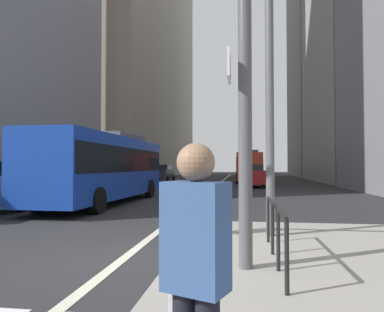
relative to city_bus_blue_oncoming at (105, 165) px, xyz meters
The scene contains 14 objects.
ground_plane 11.44m from the city_bus_blue_oncoming, 68.36° to the left, with size 160.00×160.00×0.00m, color #28282B.
lane_centre_line 20.99m from the city_bus_blue_oncoming, 78.52° to the left, with size 0.20×80.00×0.01m, color beige.
office_tower_left_far 64.42m from the city_bus_blue_oncoming, 101.32° to the left, with size 12.13×25.81×49.16m, color gray.
office_tower_right_far 53.70m from the city_bus_blue_oncoming, 65.57° to the left, with size 11.62×16.30×36.19m, color gray.
city_bus_blue_oncoming is the anchor object (origin of this frame).
city_bus_red_receding 24.18m from the city_bus_blue_oncoming, 72.53° to the left, with size 2.79×10.62×3.40m.
city_bus_red_distant 41.81m from the city_bus_blue_oncoming, 80.40° to the left, with size 2.79×10.95×3.40m.
car_oncoming_mid 24.02m from the city_bus_blue_oncoming, 96.07° to the left, with size 2.13×4.62×1.94m.
car_receding_near 15.73m from the city_bus_blue_oncoming, 62.00° to the left, with size 2.15×4.17×1.94m.
traffic_signal_gantry 11.48m from the city_bus_blue_oncoming, 65.81° to the right, with size 5.63×0.65×6.00m.
street_lamp_post 10.89m from the city_bus_blue_oncoming, 46.82° to the right, with size 5.50×0.32×8.00m.
bollard_left 13.97m from the city_bus_blue_oncoming, 65.39° to the right, with size 0.20×0.20×0.83m.
pedestrian_railing 12.08m from the city_bus_blue_oncoming, 54.65° to the right, with size 0.06×3.16×0.98m.
pedestrian_waiting 15.13m from the city_bus_blue_oncoming, 66.12° to the right, with size 0.44×0.36×1.77m.
Camera 1 is at (2.23, -6.46, 1.77)m, focal length 32.96 mm.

